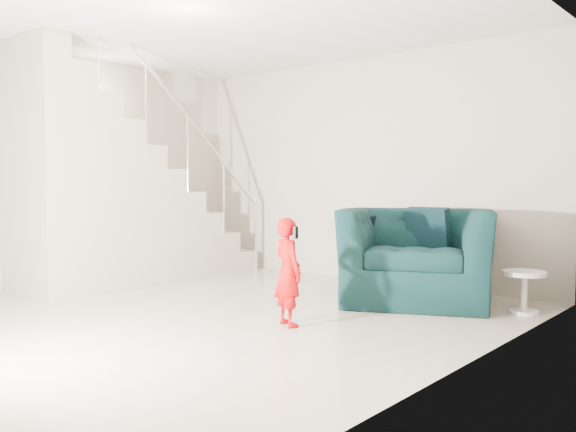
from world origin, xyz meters
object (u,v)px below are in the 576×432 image
(toddler, at_px, (288,272))
(side_table, at_px, (524,285))
(staircase, at_px, (110,204))
(armchair, at_px, (416,255))

(toddler, xyz_separation_m, side_table, (1.34, 1.74, -0.19))
(staircase, bearing_deg, side_table, 19.17)
(toddler, distance_m, side_table, 2.20)
(side_table, relative_size, staircase, 0.11)
(staircase, bearing_deg, armchair, 22.43)
(armchair, distance_m, staircase, 3.53)
(toddler, relative_size, side_table, 2.32)
(side_table, bearing_deg, toddler, -127.67)
(armchair, xyz_separation_m, staircase, (-3.24, -1.34, 0.48))
(armchair, relative_size, side_table, 3.70)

